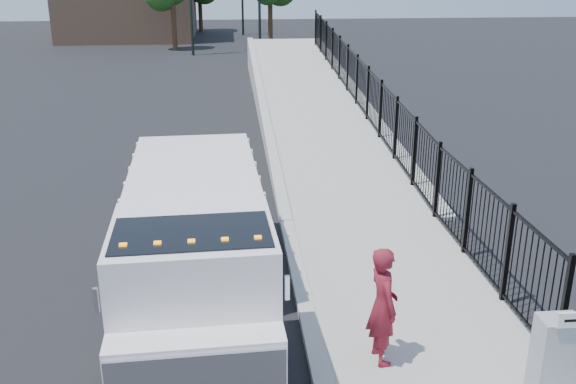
{
  "coord_description": "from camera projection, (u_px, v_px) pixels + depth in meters",
  "views": [
    {
      "loc": [
        -1.21,
        -9.82,
        5.88
      ],
      "look_at": [
        -0.14,
        2.0,
        1.58
      ],
      "focal_mm": 40.0,
      "sensor_mm": 36.0,
      "label": 1
    }
  ],
  "objects": [
    {
      "name": "ground",
      "position": [
        306.0,
        314.0,
        11.3
      ],
      "size": [
        120.0,
        120.0,
        0.0
      ],
      "primitive_type": "plane",
      "color": "black",
      "rests_on": "ground"
    },
    {
      "name": "sidewalk",
      "position": [
        450.0,
        374.0,
        9.57
      ],
      "size": [
        3.55,
        12.0,
        0.12
      ],
      "primitive_type": "cube",
      "color": "#9E998E",
      "rests_on": "ground"
    },
    {
      "name": "curb",
      "position": [
        322.0,
        380.0,
        9.4
      ],
      "size": [
        0.3,
        12.0,
        0.16
      ],
      "primitive_type": "cube",
      "color": "#ADAAA3",
      "rests_on": "ground"
    },
    {
      "name": "ramp",
      "position": [
        312.0,
        111.0,
        26.47
      ],
      "size": [
        3.95,
        24.06,
        3.19
      ],
      "primitive_type": "cube",
      "rotation": [
        0.06,
        0.0,
        0.0
      ],
      "color": "#9E998E",
      "rests_on": "ground"
    },
    {
      "name": "iron_fence",
      "position": [
        367.0,
        111.0,
        22.53
      ],
      "size": [
        0.1,
        28.0,
        1.8
      ],
      "primitive_type": "cube",
      "color": "black",
      "rests_on": "ground"
    },
    {
      "name": "truck",
      "position": [
        195.0,
        241.0,
        10.87
      ],
      "size": [
        2.68,
        7.36,
        2.49
      ],
      "rotation": [
        0.0,
        0.0,
        0.05
      ],
      "color": "black",
      "rests_on": "ground"
    },
    {
      "name": "worker",
      "position": [
        383.0,
        305.0,
        9.53
      ],
      "size": [
        0.54,
        0.74,
        1.86
      ],
      "primitive_type": "imported",
      "rotation": [
        0.0,
        0.0,
        1.71
      ],
      "color": "maroon",
      "rests_on": "sidewalk"
    },
    {
      "name": "utility_cabinet",
      "position": [
        554.0,
        358.0,
        8.79
      ],
      "size": [
        0.55,
        0.4,
        1.25
      ],
      "primitive_type": "cube",
      "color": "gray",
      "rests_on": "sidewalk"
    },
    {
      "name": "arrow_sign",
      "position": [
        570.0,
        320.0,
        8.33
      ],
      "size": [
        0.35,
        0.04,
        0.22
      ],
      "primitive_type": "cube",
      "color": "white",
      "rests_on": "utility_cabinet"
    }
  ]
}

